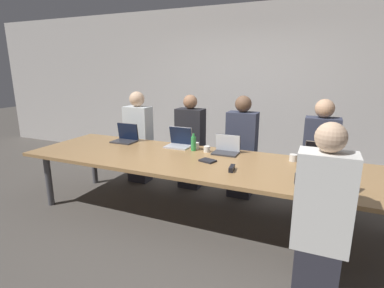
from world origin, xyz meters
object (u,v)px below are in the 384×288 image
(bottle_far_midleft, at_px, (193,143))
(person_far_right, at_px, (319,158))
(person_far_center, at_px, (241,149))
(laptop_far_center, at_px, (227,148))
(laptop_far_left, at_px, (126,136))
(cup_far_midleft, at_px, (196,146))
(person_far_left, at_px, (139,138))
(laptop_far_right, at_px, (321,157))
(cup_far_right, at_px, (293,158))
(person_near_right, at_px, (321,218))
(laptop_near_right, at_px, (330,182))
(cup_far_center, at_px, (207,149))
(cup_near_right, at_px, (300,179))
(stapler, at_px, (232,168))
(person_far_midleft, at_px, (190,144))
(laptop_far_midleft, at_px, (179,141))

(bottle_far_midleft, xyz_separation_m, person_far_right, (1.48, 0.45, -0.15))
(person_far_center, bearing_deg, laptop_far_center, -98.19)
(person_far_center, height_order, laptop_far_left, person_far_center)
(laptop_far_center, height_order, person_far_center, person_far_center)
(cup_far_midleft, xyz_separation_m, person_far_left, (-1.12, 0.37, -0.09))
(laptop_far_right, bearing_deg, cup_far_right, -171.46)
(person_near_right, height_order, laptop_far_right, person_near_right)
(bottle_far_midleft, height_order, laptop_far_right, laptop_far_right)
(laptop_near_right, height_order, person_far_right, person_far_right)
(cup_far_right, bearing_deg, bottle_far_midleft, -178.12)
(cup_far_center, bearing_deg, bottle_far_midleft, -178.53)
(laptop_far_center, bearing_deg, person_far_left, 165.22)
(person_far_left, relative_size, laptop_far_right, 4.28)
(laptop_far_center, xyz_separation_m, laptop_far_left, (-1.49, 0.01, 0.01))
(laptop_far_right, bearing_deg, laptop_far_left, -179.49)
(cup_far_midleft, distance_m, cup_near_right, 1.53)
(cup_far_center, distance_m, person_near_right, 1.77)
(laptop_far_center, distance_m, cup_far_right, 0.79)
(cup_far_center, distance_m, person_far_left, 1.39)
(bottle_far_midleft, bearing_deg, person_far_left, 157.85)
(cup_far_center, height_order, cup_far_right, cup_far_right)
(person_near_right, bearing_deg, cup_far_right, -75.09)
(cup_far_center, xyz_separation_m, bottle_far_midleft, (-0.18, -0.00, 0.06))
(bottle_far_midleft, height_order, stapler, bottle_far_midleft)
(bottle_far_midleft, distance_m, cup_far_right, 1.21)
(cup_near_right, bearing_deg, person_far_midleft, 143.20)
(person_far_left, bearing_deg, bottle_far_midleft, -22.15)
(laptop_far_midleft, relative_size, person_far_right, 0.23)
(person_far_left, bearing_deg, cup_far_right, -10.19)
(cup_far_center, bearing_deg, person_far_midleft, 130.64)
(cup_far_midleft, bearing_deg, stapler, -43.57)
(laptop_far_center, distance_m, bottle_far_midleft, 0.42)
(person_far_midleft, bearing_deg, cup_far_midleft, -58.70)
(laptop_far_center, bearing_deg, cup_near_right, -38.05)
(cup_far_center, distance_m, cup_near_right, 1.32)
(person_near_right, relative_size, person_far_right, 1.00)
(stapler, bearing_deg, person_near_right, -41.28)
(cup_far_right, bearing_deg, person_far_midleft, 161.19)
(cup_far_midleft, height_order, person_far_right, person_far_right)
(laptop_far_center, relative_size, person_far_center, 0.22)
(person_far_center, bearing_deg, stapler, -80.86)
(person_far_center, xyz_separation_m, person_far_midleft, (-0.78, 0.02, -0.01))
(cup_near_right, bearing_deg, laptop_near_right, -9.85)
(person_far_left, relative_size, person_near_right, 1.01)
(person_far_midleft, height_order, laptop_far_left, person_far_midleft)
(bottle_far_midleft, bearing_deg, cup_near_right, -26.41)
(laptop_far_center, relative_size, laptop_near_right, 0.93)
(stapler, bearing_deg, laptop_far_midleft, 137.80)
(person_far_left, bearing_deg, cup_far_midleft, -18.37)
(laptop_far_center, xyz_separation_m, cup_far_right, (0.79, -0.01, -0.03))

